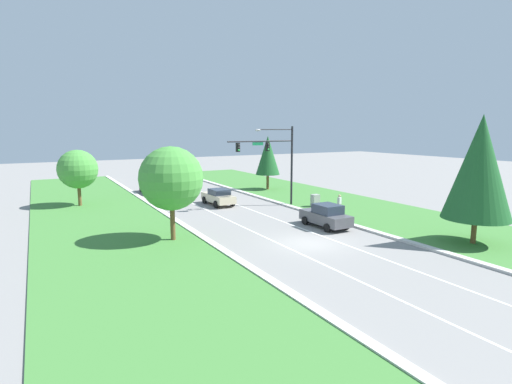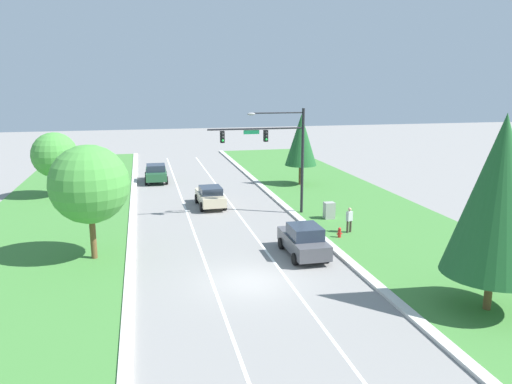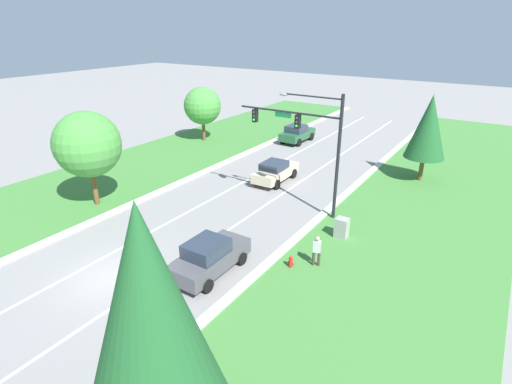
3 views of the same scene
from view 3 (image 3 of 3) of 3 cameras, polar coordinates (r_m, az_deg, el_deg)
The scene contains 17 objects.
ground_plane at distance 20.51m, azimuth -19.92°, elevation -11.43°, with size 160.00×160.00×0.00m, color gray.
curb_strip_right at distance 16.98m, azimuth -7.53°, elevation -17.84°, with size 0.50×90.00×0.15m.
curb_strip_left at distance 24.76m, azimuth -28.08°, elevation -6.46°, with size 0.50×90.00×0.15m.
grass_verge_right at distance 15.00m, azimuth 9.64°, elevation -25.07°, with size 10.00×90.00×0.08m.
lane_stripe_inner_left at distance 21.81m, azimuth -22.88°, elevation -9.70°, with size 0.14×81.00×0.01m.
lane_stripe_inner_right at distance 19.29m, azimuth -16.54°, elevation -13.32°, with size 0.14×81.00×0.01m.
traffic_signal_mast at distance 24.07m, azimuth 7.50°, elevation 8.14°, with size 6.85×0.41×7.57m.
champagne_sedan at distance 30.13m, azimuth 2.77°, elevation 2.99°, with size 2.05×4.42×1.59m.
graphite_sedan at distance 19.36m, azimuth -6.65°, elevation -9.16°, with size 2.00×4.31×1.77m.
forest_sedan at distance 40.73m, azimuth 5.89°, elevation 8.33°, with size 2.15×4.36×1.72m.
utility_cabinet at distance 22.72m, azimuth 12.14°, elevation -5.11°, with size 0.70×0.60×1.23m.
pedestrian at distance 19.82m, azimuth 8.68°, elevation -8.21°, with size 0.43×0.34×1.69m.
fire_hydrant at distance 19.86m, azimuth 4.98°, elevation -9.97°, with size 0.34×0.20×0.70m.
conifer_near_right_tree at distance 31.77m, azimuth 23.41°, elevation 8.53°, with size 2.89×2.89×6.52m.
oak_near_left_tree at distance 40.65m, azimuth -7.66°, elevation 12.09°, with size 3.66×3.66×5.39m.
conifer_far_right_tree at distance 9.23m, azimuth -14.60°, elevation -19.98°, with size 4.09×4.09×8.23m.
oak_far_left_tree at distance 27.12m, azimuth -22.94°, elevation 6.25°, with size 4.15×4.15×6.22m.
Camera 3 is at (14.38, -9.48, 11.13)m, focal length 28.00 mm.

